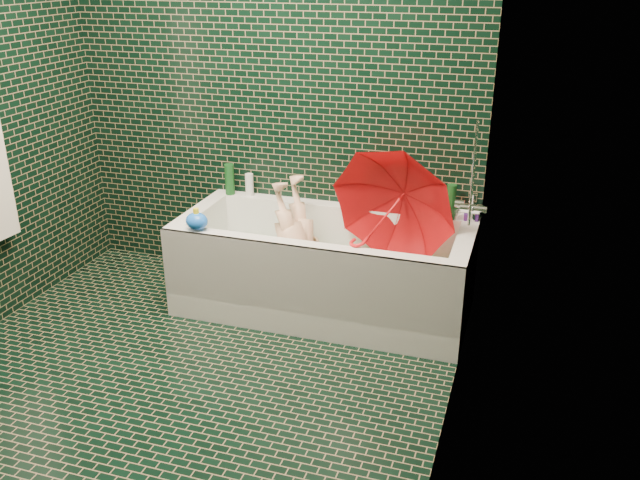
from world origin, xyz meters
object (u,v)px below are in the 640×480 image
(bathtub, at_px, (323,277))
(rubber_duck, at_px, (417,207))
(umbrella, at_px, (384,217))
(bath_toy, at_px, (197,221))
(child, at_px, (301,257))

(bathtub, bearing_deg, rubber_duck, 35.31)
(rubber_duck, bearing_deg, bathtub, -147.14)
(bathtub, relative_size, umbrella, 2.40)
(rubber_duck, distance_m, bath_toy, 1.29)
(bathtub, bearing_deg, umbrella, 2.14)
(bathtub, distance_m, umbrella, 0.55)
(bathtub, xyz_separation_m, rubber_duck, (0.48, 0.34, 0.38))
(bathtub, bearing_deg, bath_toy, -154.84)
(umbrella, distance_m, rubber_duck, 0.35)
(child, bearing_deg, bathtub, 95.77)
(umbrella, bearing_deg, rubber_duck, 82.21)
(umbrella, bearing_deg, child, -169.06)
(bathtub, bearing_deg, child, 167.49)
(bathtub, relative_size, bath_toy, 11.52)
(child, xyz_separation_m, rubber_duck, (0.63, 0.30, 0.28))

